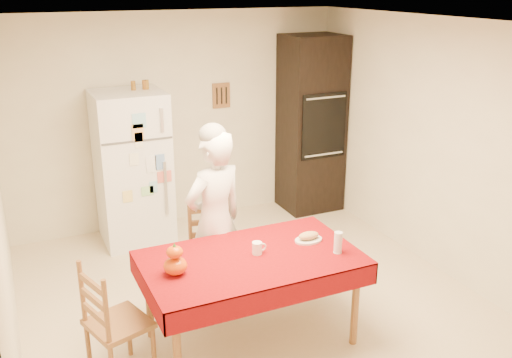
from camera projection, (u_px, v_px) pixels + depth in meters
floor at (257, 306)px, 5.21m from camera, size 4.50×4.50×0.00m
room_shell at (257, 134)px, 4.67m from camera, size 4.02×4.52×2.51m
refrigerator at (133, 168)px, 6.29m from camera, size 0.75×0.74×1.70m
oven_cabinet at (311, 124)px, 7.13m from camera, size 0.70×0.62×2.20m
dining_table at (251, 265)px, 4.49m from camera, size 1.70×1.00×0.76m
chair_far at (212, 248)px, 5.19m from camera, size 0.49×0.47×0.95m
chair_left at (110, 320)px, 4.09m from camera, size 0.51×0.52×0.95m
seated_woman at (215, 222)px, 4.96m from camera, size 0.69×0.55×1.65m
coffee_mug at (257, 248)px, 4.50m from camera, size 0.08×0.08×0.10m
pumpkin_lower at (175, 266)px, 4.19m from camera, size 0.18×0.18×0.13m
pumpkin_upper at (175, 252)px, 4.15m from camera, size 0.12×0.12×0.09m
wine_glass at (338, 242)px, 4.51m from camera, size 0.07×0.07×0.18m
bread_plate at (308, 240)px, 4.74m from camera, size 0.24×0.24×0.02m
bread_loaf at (309, 236)px, 4.72m from camera, size 0.18×0.10×0.06m
spice_jar_left at (133, 86)px, 6.06m from camera, size 0.05×0.05×0.10m
spice_jar_mid at (145, 85)px, 6.11m from camera, size 0.05×0.05×0.10m
spice_jar_right at (147, 85)px, 6.12m from camera, size 0.05×0.05×0.10m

